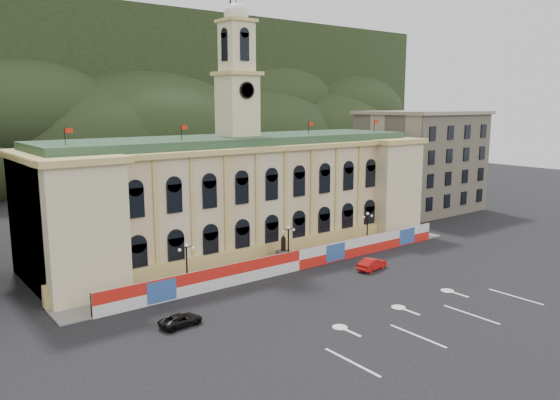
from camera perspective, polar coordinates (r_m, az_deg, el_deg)
ground at (r=56.53m, az=11.87°, el=-10.76°), size 260.00×260.00×0.00m
lane_markings at (r=53.67m, az=16.02°, el=-12.08°), size 26.00×10.00×0.02m
hill_ridge at (r=161.14m, az=-23.37°, el=9.04°), size 230.00×80.00×64.00m
city_hall at (r=74.73m, az=-4.20°, el=0.73°), size 56.20×17.60×37.10m
side_building_right at (r=106.37m, az=14.48°, el=3.99°), size 21.00×17.00×18.60m
hoarding_fence at (r=66.34m, az=1.96°, el=-6.28°), size 50.00×0.44×2.50m
pavement at (r=68.64m, az=0.48°, el=-6.73°), size 56.00×5.50×0.16m
statue at (r=68.52m, az=0.35°, el=-5.80°), size 1.40×1.40×3.72m
lamp_left at (r=59.86m, az=-9.72°, el=-6.41°), size 1.96×0.44×5.15m
lamp_center at (r=67.27m, az=0.88°, el=-4.43°), size 1.96×0.44×5.15m
lamp_right at (r=76.55m, az=9.11°, el=-2.79°), size 1.96×0.44×5.15m
red_sedan at (r=67.48m, az=9.60°, el=-6.60°), size 2.90×4.86×1.44m
black_suv at (r=51.27m, az=-10.32°, el=-12.24°), size 2.42×4.29×1.12m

